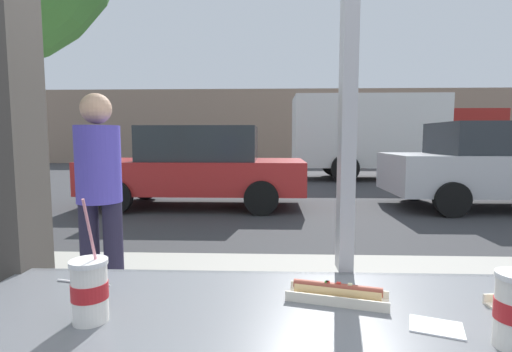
{
  "coord_description": "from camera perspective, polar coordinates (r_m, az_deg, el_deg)",
  "views": [
    {
      "loc": [
        -0.26,
        -1.23,
        1.42
      ],
      "look_at": [
        -0.42,
        3.04,
        0.99
      ],
      "focal_mm": 26.88,
      "sensor_mm": 36.0,
      "label": 1
    }
  ],
  "objects": [
    {
      "name": "parked_car_silver",
      "position": [
        9.1,
        32.51,
        1.4
      ],
      "size": [
        4.41,
        2.05,
        1.73
      ],
      "color": "#BCBCC1",
      "rests_on": "ground"
    },
    {
      "name": "building_facade_far",
      "position": [
        21.83,
        2.91,
        7.32
      ],
      "size": [
        28.0,
        1.2,
        4.09
      ],
      "primitive_type": "cube",
      "color": "gray",
      "rests_on": "ground"
    },
    {
      "name": "parked_car_red",
      "position": [
        8.0,
        -8.65,
        1.48
      ],
      "size": [
        4.4,
        1.96,
        1.65
      ],
      "color": "red",
      "rests_on": "ground"
    },
    {
      "name": "pedestrian",
      "position": [
        3.04,
        -22.29,
        -1.87
      ],
      "size": [
        0.32,
        0.32,
        1.63
      ],
      "color": "#211E33",
      "rests_on": "sidewalk_strip"
    },
    {
      "name": "window_wall",
      "position": [
        1.41,
        13.83,
        23.53
      ],
      "size": [
        2.99,
        0.2,
        2.9
      ],
      "color": "#423D38",
      "rests_on": "ground"
    },
    {
      "name": "box_truck",
      "position": [
        13.99,
        18.94,
        5.96
      ],
      "size": [
        6.67,
        2.44,
        2.83
      ],
      "color": "silver",
      "rests_on": "ground"
    },
    {
      "name": "napkin_wrapper",
      "position": [
        1.08,
        25.25,
        -19.65
      ],
      "size": [
        0.14,
        0.13,
        0.0
      ],
      "primitive_type": "cube",
      "rotation": [
        0.0,
        0.0,
        -0.35
      ],
      "color": "white",
      "rests_on": "window_counter"
    },
    {
      "name": "hotdog_tray_far",
      "position": [
        1.14,
        11.96,
        -16.64
      ],
      "size": [
        0.29,
        0.15,
        0.05
      ],
      "color": "beige",
      "rests_on": "window_counter"
    },
    {
      "name": "soda_cup_right",
      "position": [
        1.07,
        -23.51,
        -15.23
      ],
      "size": [
        0.09,
        0.09,
        0.31
      ],
      "color": "white",
      "rests_on": "window_counter"
    },
    {
      "name": "loose_straw",
      "position": [
        1.36,
        -24.29,
        -14.27
      ],
      "size": [
        0.19,
        0.05,
        0.01
      ],
      "primitive_type": "cylinder",
      "rotation": [
        0.0,
        1.57,
        -0.21
      ],
      "color": "white",
      "rests_on": "window_counter"
    },
    {
      "name": "sidewalk_strip",
      "position": [
        3.16,
        7.11,
        -19.98
      ],
      "size": [
        16.0,
        2.8,
        0.11
      ],
      "primitive_type": "cube",
      "color": "#B2ADA3",
      "rests_on": "ground"
    },
    {
      "name": "ground_plane",
      "position": [
        9.35,
        3.77,
        -3.06
      ],
      "size": [
        60.0,
        60.0,
        0.0
      ],
      "primitive_type": "plane",
      "color": "#38383A"
    }
  ]
}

